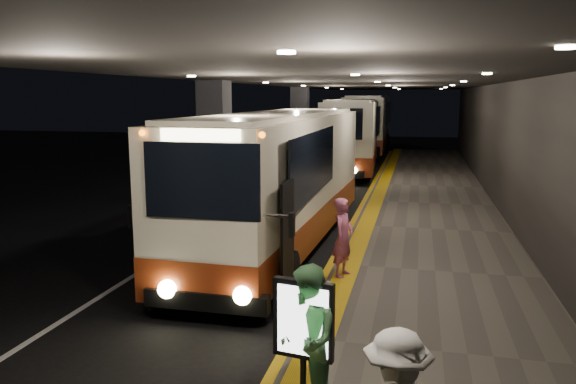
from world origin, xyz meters
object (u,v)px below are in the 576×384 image
at_px(coach_second, 353,137).
at_px(stanchion_post, 309,312).
at_px(coach_third, 368,126).
at_px(info_sign, 303,322).
at_px(coach_main, 281,186).
at_px(passenger_boarding, 343,237).
at_px(passenger_waiting_green, 307,338).

relative_size(coach_second, stanchion_post, 10.96).
height_order(coach_second, stanchion_post, coach_second).
xyz_separation_m(coach_third, info_sign, (2.25, -33.83, -0.61)).
relative_size(coach_main, stanchion_post, 10.33).
bearing_deg(stanchion_post, coach_third, 93.56).
relative_size(passenger_boarding, stanchion_post, 1.57).
distance_m(coach_third, info_sign, 33.91).
height_order(passenger_waiting_green, info_sign, passenger_waiting_green).
distance_m(info_sign, stanchion_post, 1.81).
height_order(coach_main, passenger_boarding, coach_main).
xyz_separation_m(coach_main, passenger_boarding, (1.96, -2.44, -0.66)).
xyz_separation_m(coach_second, stanchion_post, (1.92, -22.33, -1.08)).
distance_m(coach_third, passenger_boarding, 28.71).
relative_size(coach_main, coach_third, 0.90).
relative_size(passenger_waiting_green, info_sign, 1.12).
distance_m(coach_second, coach_third, 9.80).
xyz_separation_m(passenger_boarding, stanchion_post, (-0.05, -3.51, -0.31)).
relative_size(coach_main, coach_second, 0.94).
xyz_separation_m(coach_second, info_sign, (2.17, -24.03, -0.52)).
height_order(coach_second, passenger_waiting_green, coach_second).
xyz_separation_m(coach_second, coach_third, (-0.08, 9.80, 0.09)).
distance_m(coach_second, passenger_waiting_green, 24.18).
xyz_separation_m(coach_main, info_sign, (2.16, -7.65, -0.41)).
xyz_separation_m(passenger_boarding, passenger_waiting_green, (0.26, -5.25, 0.06)).
bearing_deg(passenger_waiting_green, stanchion_post, 176.45).
xyz_separation_m(coach_main, coach_third, (-0.09, 26.18, 0.20)).
bearing_deg(info_sign, passenger_waiting_green, -22.32).
height_order(coach_third, passenger_boarding, coach_third).
distance_m(coach_main, stanchion_post, 6.32).
height_order(coach_third, info_sign, coach_third).
height_order(coach_second, info_sign, coach_second).
height_order(passenger_boarding, passenger_waiting_green, passenger_waiting_green).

